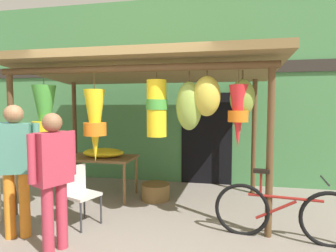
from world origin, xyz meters
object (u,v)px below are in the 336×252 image
folding_chair (79,190)px  customer_foreground (54,171)px  parked_bicycle (284,213)px  wicker_basket_by_table (155,192)px  flower_heap_on_table (104,153)px  shopper_by_bananas (15,160)px  display_table (100,161)px

folding_chair → customer_foreground: customer_foreground is taller
parked_bicycle → folding_chair: bearing=-178.8°
wicker_basket_by_table → customer_foreground: 2.27m
flower_heap_on_table → folding_chair: size_ratio=0.92×
flower_heap_on_table → parked_bicycle: (2.94, -1.14, -0.49)m
parked_bicycle → shopper_by_bananas: (-3.37, -0.59, 0.67)m
customer_foreground → shopper_by_bananas: bearing=162.5°
parked_bicycle → wicker_basket_by_table: bearing=148.8°
display_table → parked_bicycle: bearing=-20.8°
display_table → customer_foreground: size_ratio=0.79×
flower_heap_on_table → wicker_basket_by_table: (0.97, 0.06, -0.70)m
display_table → wicker_basket_by_table: size_ratio=2.49×
display_table → shopper_by_bananas: (-0.35, -1.74, 0.34)m
flower_heap_on_table → folding_chair: (0.14, -1.19, -0.34)m
wicker_basket_by_table → folding_chair: bearing=-123.6°
folding_chair → customer_foreground: 0.88m
folding_chair → shopper_by_bananas: shopper_by_bananas is taller
display_table → folding_chair: bearing=-79.5°
folding_chair → shopper_by_bananas: bearing=-137.1°
wicker_basket_by_table → parked_bicycle: size_ratio=0.30×
flower_heap_on_table → shopper_by_bananas: shopper_by_bananas is taller
customer_foreground → flower_heap_on_table: bearing=97.4°
parked_bicycle → customer_foreground: bearing=-163.3°
wicker_basket_by_table → parked_bicycle: bearing=-31.2°
flower_heap_on_table → wicker_basket_by_table: 1.20m
flower_heap_on_table → shopper_by_bananas: (-0.43, -1.73, 0.18)m
parked_bicycle → shopper_by_bananas: size_ratio=1.01×
parked_bicycle → customer_foreground: customer_foreground is taller
flower_heap_on_table → customer_foreground: bearing=-82.6°
wicker_basket_by_table → shopper_by_bananas: shopper_by_bananas is taller
customer_foreground → shopper_by_bananas: 0.72m
flower_heap_on_table → parked_bicycle: flower_heap_on_table is taller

